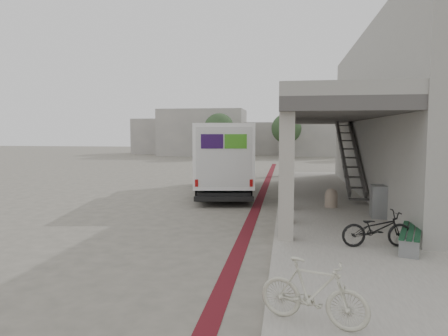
% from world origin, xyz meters
% --- Properties ---
extents(ground, '(120.00, 120.00, 0.00)m').
position_xyz_m(ground, '(0.00, 0.00, 0.00)').
color(ground, '#646156').
rests_on(ground, ground).
extents(bike_lane_stripe, '(0.35, 40.00, 0.01)m').
position_xyz_m(bike_lane_stripe, '(1.00, 2.00, 0.01)').
color(bike_lane_stripe, '#5A121A').
rests_on(bike_lane_stripe, ground).
extents(sidewalk, '(4.40, 28.00, 0.12)m').
position_xyz_m(sidewalk, '(4.00, 0.00, 0.06)').
color(sidewalk, gray).
rests_on(sidewalk, ground).
extents(transit_building, '(7.60, 17.00, 7.00)m').
position_xyz_m(transit_building, '(6.83, 4.50, 3.40)').
color(transit_building, gray).
rests_on(transit_building, ground).
extents(distant_backdrop, '(28.00, 10.00, 6.50)m').
position_xyz_m(distant_backdrop, '(-2.84, 35.89, 2.70)').
color(distant_backdrop, gray).
rests_on(distant_backdrop, ground).
extents(tree_left, '(3.20, 3.20, 4.80)m').
position_xyz_m(tree_left, '(-5.00, 28.00, 3.18)').
color(tree_left, '#38281C').
rests_on(tree_left, ground).
extents(tree_mid, '(3.20, 3.20, 4.80)m').
position_xyz_m(tree_mid, '(2.00, 30.00, 3.18)').
color(tree_mid, '#38281C').
rests_on(tree_mid, ground).
extents(tree_right, '(3.20, 3.20, 4.80)m').
position_xyz_m(tree_right, '(10.00, 29.00, 3.18)').
color(tree_right, '#38281C').
rests_on(tree_right, ground).
extents(fedex_truck, '(3.41, 7.68, 3.17)m').
position_xyz_m(fedex_truck, '(-0.78, 4.51, 1.69)').
color(fedex_truck, black).
rests_on(fedex_truck, ground).
extents(bench, '(1.00, 1.95, 0.45)m').
position_xyz_m(bench, '(4.98, -3.87, 0.44)').
color(bench, gray).
rests_on(bench, sidewalk).
extents(bollard_near, '(0.42, 0.42, 0.63)m').
position_xyz_m(bollard_near, '(2.10, -1.58, 0.43)').
color(bollard_near, tan).
rests_on(bollard_near, sidewalk).
extents(bollard_far, '(0.45, 0.45, 0.68)m').
position_xyz_m(bollard_far, '(3.71, 1.14, 0.46)').
color(bollard_far, gray).
rests_on(bollard_far, sidewalk).
extents(utility_cabinet, '(0.50, 0.64, 1.03)m').
position_xyz_m(utility_cabinet, '(5.00, -0.42, 0.63)').
color(utility_cabinet, gray).
rests_on(utility_cabinet, sidewalk).
extents(bicycle_black, '(1.73, 0.86, 0.87)m').
position_xyz_m(bicycle_black, '(4.22, -3.84, 0.55)').
color(bicycle_black, black).
rests_on(bicycle_black, sidewalk).
extents(bicycle_cream, '(1.62, 0.93, 0.94)m').
position_xyz_m(bicycle_cream, '(2.50, -7.98, 0.59)').
color(bicycle_cream, '#BCBAA5').
rests_on(bicycle_cream, sidewalk).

